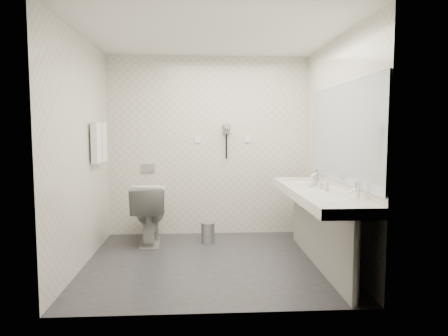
{
  "coord_description": "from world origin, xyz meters",
  "views": [
    {
      "loc": [
        -0.13,
        -4.52,
        1.49
      ],
      "look_at": [
        0.15,
        0.15,
        1.05
      ],
      "focal_mm": 33.06,
      "sensor_mm": 36.0,
      "label": 1
    }
  ],
  "objects": [
    {
      "name": "bin_lid",
      "position": [
        -0.02,
        0.8,
        0.26
      ],
      "size": [
        0.18,
        0.18,
        0.02
      ],
      "primitive_type": "cylinder",
      "color": "#B2B5BA",
      "rests_on": "pedal_bin"
    },
    {
      "name": "wall_right",
      "position": [
        1.4,
        0.0,
        1.25
      ],
      "size": [
        0.0,
        2.6,
        2.6
      ],
      "primitive_type": "plane",
      "rotation": [
        1.57,
        0.0,
        -1.57
      ],
      "color": "silver",
      "rests_on": "floor"
    },
    {
      "name": "faucet_far",
      "position": [
        1.32,
        0.45,
        0.92
      ],
      "size": [
        0.04,
        0.04,
        0.15
      ],
      "primitive_type": "cylinder",
      "color": "silver",
      "rests_on": "vanity_counter"
    },
    {
      "name": "ceiling",
      "position": [
        0.0,
        0.0,
        2.5
      ],
      "size": [
        2.8,
        2.8,
        0.0
      ],
      "primitive_type": "plane",
      "rotation": [
        3.14,
        0.0,
        0.0
      ],
      "color": "white",
      "rests_on": "wall_back"
    },
    {
      "name": "vanity_post_far",
      "position": [
        1.18,
        0.84,
        0.38
      ],
      "size": [
        0.06,
        0.06,
        0.75
      ],
      "primitive_type": "cylinder",
      "color": "silver",
      "rests_on": "floor"
    },
    {
      "name": "faucet_near",
      "position": [
        1.32,
        -0.85,
        0.92
      ],
      "size": [
        0.04,
        0.04,
        0.15
      ],
      "primitive_type": "cylinder",
      "color": "silver",
      "rests_on": "vanity_counter"
    },
    {
      "name": "basin_near",
      "position": [
        1.12,
        -0.85,
        0.83
      ],
      "size": [
        0.4,
        0.31,
        0.05
      ],
      "primitive_type": "ellipsoid",
      "color": "white",
      "rests_on": "vanity_counter"
    },
    {
      "name": "soap_bottle_b",
      "position": [
        1.11,
        -0.03,
        0.89
      ],
      "size": [
        0.1,
        0.1,
        0.09
      ],
      "primitive_type": "imported",
      "rotation": [
        0.0,
        0.0,
        -0.88
      ],
      "color": "silver",
      "rests_on": "vanity_counter"
    },
    {
      "name": "dryer_cord",
      "position": [
        0.25,
        1.26,
        1.25
      ],
      "size": [
        0.02,
        0.02,
        0.35
      ],
      "primitive_type": "cylinder",
      "color": "black",
      "rests_on": "dryer_cradle"
    },
    {
      "name": "mirror",
      "position": [
        1.39,
        -0.2,
        1.45
      ],
      "size": [
        0.02,
        2.2,
        1.05
      ],
      "primitive_type": "cube",
      "color": "#B2BCC6",
      "rests_on": "wall_right"
    },
    {
      "name": "switch_plate_a",
      "position": [
        -0.15,
        1.29,
        1.35
      ],
      "size": [
        0.09,
        0.02,
        0.09
      ],
      "primitive_type": "cube",
      "color": "white",
      "rests_on": "wall_back"
    },
    {
      "name": "towel_rail",
      "position": [
        -1.35,
        0.55,
        1.55
      ],
      "size": [
        0.02,
        0.62,
        0.02
      ],
      "primitive_type": "cylinder",
      "rotation": [
        1.57,
        0.0,
        0.0
      ],
      "color": "silver",
      "rests_on": "wall_left"
    },
    {
      "name": "floor",
      "position": [
        0.0,
        0.0,
        0.0
      ],
      "size": [
        2.8,
        2.8,
        0.0
      ],
      "primitive_type": "plane",
      "color": "#2A292E",
      "rests_on": "ground"
    },
    {
      "name": "glass_right",
      "position": [
        1.23,
        0.09,
        0.91
      ],
      "size": [
        0.08,
        0.08,
        0.12
      ],
      "primitive_type": "cylinder",
      "rotation": [
        0.0,
        0.0,
        -0.36
      ],
      "color": "silver",
      "rests_on": "vanity_counter"
    },
    {
      "name": "vanity_counter",
      "position": [
        1.12,
        -0.2,
        0.8
      ],
      "size": [
        0.55,
        2.2,
        0.1
      ],
      "primitive_type": "cube",
      "color": "white",
      "rests_on": "floor"
    },
    {
      "name": "soap_bottle_c",
      "position": [
        1.19,
        -0.33,
        0.92
      ],
      "size": [
        0.06,
        0.06,
        0.14
      ],
      "primitive_type": "imported",
      "rotation": [
        0.0,
        0.0,
        0.21
      ],
      "color": "silver",
      "rests_on": "vanity_counter"
    },
    {
      "name": "vanity_panel",
      "position": [
        1.15,
        -0.2,
        0.38
      ],
      "size": [
        0.03,
        2.15,
        0.75
      ],
      "primitive_type": "cube",
      "color": "gray",
      "rests_on": "floor"
    },
    {
      "name": "glass_left",
      "position": [
        1.2,
        0.1,
        0.91
      ],
      "size": [
        0.08,
        0.08,
        0.12
      ],
      "primitive_type": "cylinder",
      "rotation": [
        0.0,
        0.0,
        -0.31
      ],
      "color": "silver",
      "rests_on": "vanity_counter"
    },
    {
      "name": "dryer_cradle",
      "position": [
        0.25,
        1.27,
        1.5
      ],
      "size": [
        0.1,
        0.04,
        0.14
      ],
      "primitive_type": "cube",
      "color": "gray",
      "rests_on": "wall_back"
    },
    {
      "name": "towel_far",
      "position": [
        -1.34,
        0.69,
        1.33
      ],
      "size": [
        0.07,
        0.24,
        0.48
      ],
      "primitive_type": "cube",
      "color": "white",
      "rests_on": "towel_rail"
    },
    {
      "name": "pedal_bin",
      "position": [
        -0.02,
        0.8,
        0.13
      ],
      "size": [
        0.19,
        0.19,
        0.25
      ],
      "primitive_type": "cylinder",
      "rotation": [
        0.0,
        0.0,
        0.07
      ],
      "color": "#B2B5BA",
      "rests_on": "floor"
    },
    {
      "name": "wall_left",
      "position": [
        -1.4,
        0.0,
        1.25
      ],
      "size": [
        0.0,
        2.6,
        2.6
      ],
      "primitive_type": "plane",
      "rotation": [
        1.57,
        0.0,
        1.57
      ],
      "color": "silver",
      "rests_on": "floor"
    },
    {
      "name": "toilet",
      "position": [
        -0.79,
        0.83,
        0.4
      ],
      "size": [
        0.49,
        0.81,
        0.8
      ],
      "primitive_type": "imported",
      "rotation": [
        0.0,
        0.0,
        3.19
      ],
      "color": "white",
      "rests_on": "floor"
    },
    {
      "name": "vanity_post_near",
      "position": [
        1.18,
        -1.24,
        0.38
      ],
      "size": [
        0.06,
        0.06,
        0.75
      ],
      "primitive_type": "cylinder",
      "color": "silver",
      "rests_on": "floor"
    },
    {
      "name": "soap_bottle_a",
      "position": [
        1.17,
        -0.18,
        0.9
      ],
      "size": [
        0.06,
        0.06,
        0.1
      ],
      "primitive_type": "imported",
      "rotation": [
        0.0,
        0.0,
        0.48
      ],
      "color": "silver",
      "rests_on": "vanity_counter"
    },
    {
      "name": "dryer_barrel",
      "position": [
        0.25,
        1.2,
        1.53
      ],
      "size": [
        0.08,
        0.14,
        0.08
      ],
      "primitive_type": "cylinder",
      "rotation": [
        1.57,
        0.0,
        0.0
      ],
      "color": "gray",
      "rests_on": "dryer_cradle"
    },
    {
      "name": "flush_plate",
      "position": [
        -0.85,
        1.29,
        0.95
      ],
      "size": [
        0.18,
        0.02,
        0.12
      ],
      "primitive_type": "cube",
      "color": "#B2B5BA",
      "rests_on": "wall_back"
    },
    {
      "name": "switch_plate_b",
      "position": [
        0.55,
        1.29,
        1.35
      ],
      "size": [
        0.09,
        0.02,
        0.09
      ],
      "primitive_type": "cube",
      "color": "white",
      "rests_on": "wall_back"
    },
    {
      "name": "wall_front",
      "position": [
        0.0,
        -1.3,
        1.25
      ],
      "size": [
        2.8,
        0.0,
        2.8
      ],
      "primitive_type": "plane",
      "rotation": [
        -1.57,
        0.0,
        0.0
      ],
      "color": "silver",
      "rests_on": "floor"
    },
    {
      "name": "basin_far",
      "position": [
        1.12,
        0.45,
        0.83
      ],
      "size": [
        0.4,
        0.31,
        0.05
      ],
      "primitive_type": "ellipsoid",
      "color": "white",
      "rests_on": "vanity_counter"
    },
    {
      "name": "towel_near",
      "position": [
        -1.34,
        0.41,
        1.33
      ],
      "size": [
        0.07,
        0.24,
        0.48
      ],
      "primitive_type": "cube",
      "color": "white",
      "rests_on": "towel_rail"
    },
    {
      "name": "wall_back",
      "position": [
        0.0,
        1.3,
        1.25
      ],
      "size": [
        2.8,
        0.0,
        2.8
      ],
      "primitive_type": "plane",
      "rotation": [
        1.57,
        0.0,
        0.0
      ],
      "color": "silver",
      "rests_on": "floor"
    }
  ]
}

